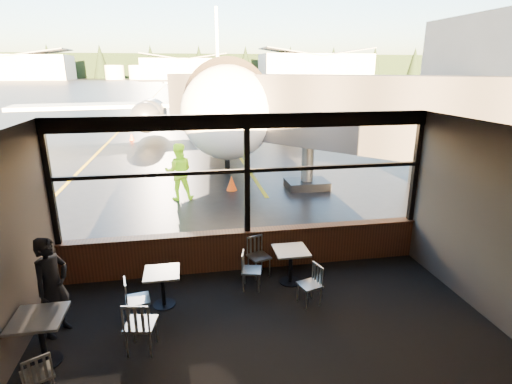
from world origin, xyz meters
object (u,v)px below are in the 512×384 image
object	(u,v)px
passenger	(53,287)
chair_left_s	(37,375)
jet_bridge	(322,124)
chair_mid_s	(141,324)
chair_near_w	(252,271)
cafe_table_near	(290,266)
ground_crew	(179,172)
cafe_table_left	(42,340)
cone_nose	(232,183)
chair_near_e	(309,285)
cone_wing	(132,137)
chair_mid_w	(138,300)
airliner	(220,58)
chair_near_n	(259,257)
cafe_table_mid	(163,289)

from	to	relation	value
passenger	chair_left_s	bearing A→B (deg)	-143.02
jet_bridge	chair_mid_s	size ratio (longest dim) A/B	11.91
chair_near_w	chair_left_s	world-z (taller)	chair_near_w
cafe_table_near	chair_left_s	distance (m)	4.87
passenger	ground_crew	bearing A→B (deg)	14.80
cafe_table_left	chair_mid_s	bearing A→B (deg)	1.46
chair_near_w	cone_nose	size ratio (longest dim) A/B	1.48
passenger	chair_near_w	bearing A→B (deg)	-45.96
passenger	cone_nose	distance (m)	8.88
cafe_table_left	chair_near_e	bearing A→B (deg)	10.56
passenger	cone_wing	size ratio (longest dim) A/B	4.17
chair_mid_w	cone_wing	xyz separation A→B (m)	(-2.38, 19.97, -0.22)
airliner	cone_nose	xyz separation A→B (m)	(-0.96, -13.85, -4.84)
cone_nose	chair_left_s	bearing A→B (deg)	-111.84
airliner	chair_mid_s	distance (m)	23.23
cone_wing	ground_crew	bearing A→B (deg)	-76.51
cone_nose	jet_bridge	bearing A→B (deg)	-11.85
chair_near_e	cone_wing	bearing A→B (deg)	-0.23
chair_near_e	chair_near_w	xyz separation A→B (m)	(-1.00, 0.76, 0.00)
passenger	chair_mid_s	bearing A→B (deg)	-85.72
chair_near_w	chair_mid_w	xyz separation A→B (m)	(-2.19, -0.75, 0.02)
chair_near_n	ground_crew	distance (m)	6.12
chair_mid_s	chair_mid_w	distance (m)	0.82
chair_near_w	cone_wing	size ratio (longest dim) A/B	1.93
chair_near_n	cone_nose	bearing A→B (deg)	-110.76
airliner	cafe_table_left	world-z (taller)	airliner
chair_left_s	passenger	distance (m)	1.60
chair_near_e	chair_left_s	size ratio (longest dim) A/B	1.02
cafe_table_mid	cafe_table_left	xyz separation A→B (m)	(-1.75, -1.29, 0.05)
ground_crew	chair_near_e	bearing A→B (deg)	109.75
chair_near_e	chair_near_n	xyz separation A→B (m)	(-0.75, 1.27, 0.04)
jet_bridge	cone_nose	distance (m)	3.97
chair_mid_s	jet_bridge	bearing A→B (deg)	65.04
cone_wing	cafe_table_near	bearing A→B (deg)	-74.19
chair_near_e	cone_wing	distance (m)	20.74
ground_crew	cone_nose	world-z (taller)	ground_crew
chair_mid_s	passenger	size ratio (longest dim) A/B	0.54
airliner	chair_near_w	distance (m)	21.51
airliner	passenger	xyz separation A→B (m)	(-4.91, -21.78, -4.23)
airliner	ground_crew	size ratio (longest dim) A/B	16.95
cafe_table_left	chair_mid_w	bearing A→B (deg)	32.46
airliner	cone_wing	distance (m)	7.90
cafe_table_near	passenger	size ratio (longest dim) A/B	0.43
cafe_table_left	cafe_table_mid	bearing A→B (deg)	36.39
chair_near_w	chair_near_n	distance (m)	0.57
cafe_table_near	chair_near_e	bearing A→B (deg)	-80.35
chair_near_e	chair_mid_w	xyz separation A→B (m)	(-3.19, 0.01, 0.03)
cafe_table_left	passenger	distance (m)	0.90
cafe_table_near	chair_left_s	xyz separation A→B (m)	(-4.21, -2.45, 0.02)
chair_mid_w	passenger	distance (m)	1.41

